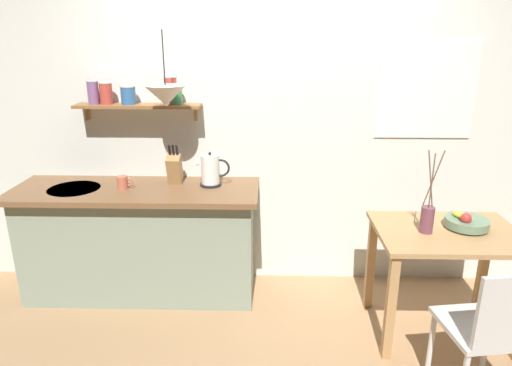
{
  "coord_description": "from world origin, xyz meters",
  "views": [
    {
      "loc": [
        -0.02,
        -2.87,
        1.98
      ],
      "look_at": [
        -0.1,
        0.25,
        0.95
      ],
      "focal_mm": 31.91,
      "sensor_mm": 36.0,
      "label": 1
    }
  ],
  "objects_px": {
    "dining_table": "(446,249)",
    "dining_chair_near": "(492,328)",
    "twig_vase": "(427,218)",
    "knife_block": "(174,168)",
    "coffee_mug_by_sink": "(123,182)",
    "fruit_bowl": "(466,222)",
    "pendant_lamp": "(166,96)",
    "electric_kettle": "(211,171)"
  },
  "relations": [
    {
      "from": "dining_table",
      "to": "pendant_lamp",
      "type": "bearing_deg",
      "value": 168.67
    },
    {
      "from": "electric_kettle",
      "to": "dining_chair_near",
      "type": "bearing_deg",
      "value": -36.2
    },
    {
      "from": "coffee_mug_by_sink",
      "to": "pendant_lamp",
      "type": "xyz_separation_m",
      "value": [
        0.37,
        -0.05,
        0.64
      ]
    },
    {
      "from": "electric_kettle",
      "to": "coffee_mug_by_sink",
      "type": "height_order",
      "value": "electric_kettle"
    },
    {
      "from": "dining_table",
      "to": "fruit_bowl",
      "type": "relative_size",
      "value": 3.33
    },
    {
      "from": "fruit_bowl",
      "to": "coffee_mug_by_sink",
      "type": "height_order",
      "value": "coffee_mug_by_sink"
    },
    {
      "from": "electric_kettle",
      "to": "knife_block",
      "type": "bearing_deg",
      "value": 172.75
    },
    {
      "from": "dining_table",
      "to": "fruit_bowl",
      "type": "bearing_deg",
      "value": 19.04
    },
    {
      "from": "dining_table",
      "to": "dining_chair_near",
      "type": "bearing_deg",
      "value": -89.32
    },
    {
      "from": "dining_chair_near",
      "to": "twig_vase",
      "type": "height_order",
      "value": "twig_vase"
    },
    {
      "from": "fruit_bowl",
      "to": "pendant_lamp",
      "type": "height_order",
      "value": "pendant_lamp"
    },
    {
      "from": "coffee_mug_by_sink",
      "to": "pendant_lamp",
      "type": "bearing_deg",
      "value": -7.13
    },
    {
      "from": "dining_chair_near",
      "to": "fruit_bowl",
      "type": "xyz_separation_m",
      "value": [
        0.12,
        0.71,
        0.3
      ]
    },
    {
      "from": "dining_chair_near",
      "to": "fruit_bowl",
      "type": "bearing_deg",
      "value": 80.83
    },
    {
      "from": "twig_vase",
      "to": "knife_block",
      "type": "xyz_separation_m",
      "value": [
        -1.73,
        0.57,
        0.15
      ]
    },
    {
      "from": "fruit_bowl",
      "to": "twig_vase",
      "type": "xyz_separation_m",
      "value": [
        -0.28,
        -0.07,
        0.06
      ]
    },
    {
      "from": "twig_vase",
      "to": "pendant_lamp",
      "type": "distance_m",
      "value": 1.91
    },
    {
      "from": "twig_vase",
      "to": "knife_block",
      "type": "distance_m",
      "value": 1.83
    },
    {
      "from": "twig_vase",
      "to": "coffee_mug_by_sink",
      "type": "height_order",
      "value": "twig_vase"
    },
    {
      "from": "coffee_mug_by_sink",
      "to": "pendant_lamp",
      "type": "relative_size",
      "value": 0.24
    },
    {
      "from": "dining_table",
      "to": "twig_vase",
      "type": "distance_m",
      "value": 0.29
    },
    {
      "from": "pendant_lamp",
      "to": "twig_vase",
      "type": "bearing_deg",
      "value": -13.14
    },
    {
      "from": "knife_block",
      "to": "dining_table",
      "type": "bearing_deg",
      "value": -16.12
    },
    {
      "from": "knife_block",
      "to": "pendant_lamp",
      "type": "bearing_deg",
      "value": -87.95
    },
    {
      "from": "coffee_mug_by_sink",
      "to": "fruit_bowl",
      "type": "bearing_deg",
      "value": -9.11
    },
    {
      "from": "dining_chair_near",
      "to": "knife_block",
      "type": "xyz_separation_m",
      "value": [
        -1.89,
        1.22,
        0.51
      ]
    },
    {
      "from": "electric_kettle",
      "to": "knife_block",
      "type": "xyz_separation_m",
      "value": [
        -0.28,
        0.04,
        0.0
      ]
    },
    {
      "from": "dining_table",
      "to": "coffee_mug_by_sink",
      "type": "distance_m",
      "value": 2.31
    },
    {
      "from": "fruit_bowl",
      "to": "electric_kettle",
      "type": "xyz_separation_m",
      "value": [
        -1.73,
        0.47,
        0.2
      ]
    },
    {
      "from": "coffee_mug_by_sink",
      "to": "twig_vase",
      "type": "bearing_deg",
      "value": -12.1
    },
    {
      "from": "dining_chair_near",
      "to": "fruit_bowl",
      "type": "distance_m",
      "value": 0.78
    },
    {
      "from": "pendant_lamp",
      "to": "fruit_bowl",
      "type": "bearing_deg",
      "value": -9.47
    },
    {
      "from": "dining_table",
      "to": "pendant_lamp",
      "type": "height_order",
      "value": "pendant_lamp"
    },
    {
      "from": "dining_table",
      "to": "electric_kettle",
      "type": "height_order",
      "value": "electric_kettle"
    },
    {
      "from": "dining_table",
      "to": "fruit_bowl",
      "type": "xyz_separation_m",
      "value": [
        0.12,
        0.04,
        0.18
      ]
    },
    {
      "from": "dining_chair_near",
      "to": "electric_kettle",
      "type": "distance_m",
      "value": 2.06
    },
    {
      "from": "electric_kettle",
      "to": "knife_block",
      "type": "relative_size",
      "value": 0.85
    },
    {
      "from": "dining_chair_near",
      "to": "twig_vase",
      "type": "bearing_deg",
      "value": 104.47
    },
    {
      "from": "dining_table",
      "to": "knife_block",
      "type": "height_order",
      "value": "knife_block"
    },
    {
      "from": "dining_table",
      "to": "electric_kettle",
      "type": "bearing_deg",
      "value": 162.39
    },
    {
      "from": "twig_vase",
      "to": "coffee_mug_by_sink",
      "type": "bearing_deg",
      "value": 167.9
    },
    {
      "from": "dining_chair_near",
      "to": "twig_vase",
      "type": "relative_size",
      "value": 1.61
    }
  ]
}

